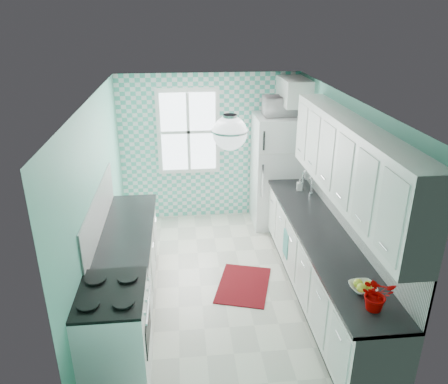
{
  "coord_description": "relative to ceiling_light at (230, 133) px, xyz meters",
  "views": [
    {
      "loc": [
        -0.48,
        -4.92,
        3.44
      ],
      "look_at": [
        0.05,
        0.25,
        1.25
      ],
      "focal_mm": 35.0,
      "sensor_mm": 36.0,
      "label": 1
    }
  ],
  "objects": [
    {
      "name": "backsplash_right",
      "position": [
        1.49,
        0.4,
        -1.13
      ],
      "size": [
        0.02,
        3.6,
        0.51
      ],
      "primitive_type": "cube",
      "color": "white",
      "rests_on": "wall_right"
    },
    {
      "name": "potted_plant",
      "position": [
        1.2,
        -1.06,
        -1.22
      ],
      "size": [
        0.3,
        0.26,
        0.32
      ],
      "primitive_type": "imported",
      "rotation": [
        0.0,
        0.0,
        -0.05
      ],
      "color": "red",
      "rests_on": "countertop_right"
    },
    {
      "name": "wall_left",
      "position": [
        -1.51,
        0.8,
        -1.07
      ],
      "size": [
        0.02,
        4.4,
        2.5
      ],
      "primitive_type": "cube",
      "color": "#62B79F",
      "rests_on": "floor"
    },
    {
      "name": "upper_cabinet_fridge",
      "position": [
        1.3,
        2.63,
        -0.07
      ],
      "size": [
        0.4,
        0.74,
        0.4
      ],
      "primitive_type": "cube",
      "color": "white",
      "rests_on": "wall_right"
    },
    {
      "name": "window",
      "position": [
        -0.35,
        2.96,
        -0.77
      ],
      "size": [
        1.04,
        0.05,
        1.44
      ],
      "color": "white",
      "rests_on": "wall_back"
    },
    {
      "name": "ceiling",
      "position": [
        0.0,
        0.8,
        0.19
      ],
      "size": [
        3.0,
        4.4,
        0.02
      ],
      "primitive_type": "cube",
      "color": "white",
      "rests_on": "wall_back"
    },
    {
      "name": "dish_towel",
      "position": [
        0.89,
        0.97,
        -1.84
      ],
      "size": [
        0.04,
        0.25,
        0.37
      ],
      "primitive_type": "cube",
      "rotation": [
        0.0,
        0.0,
        0.08
      ],
      "color": "#4FAFA8",
      "rests_on": "base_cabinets_right"
    },
    {
      "name": "ceiling_light",
      "position": [
        0.0,
        0.0,
        0.0
      ],
      "size": [
        0.34,
        0.34,
        0.35
      ],
      "color": "silver",
      "rests_on": "ceiling"
    },
    {
      "name": "upper_cabinets_right",
      "position": [
        1.33,
        0.2,
        -0.42
      ],
      "size": [
        0.33,
        3.2,
        0.9
      ],
      "primitive_type": "cube",
      "color": "white",
      "rests_on": "wall_right"
    },
    {
      "name": "base_cabinets_left",
      "position": [
        -1.2,
        0.73,
        -1.87
      ],
      "size": [
        0.6,
        2.15,
        0.9
      ],
      "primitive_type": "cube",
      "color": "white",
      "rests_on": "floor"
    },
    {
      "name": "countertop_left",
      "position": [
        -1.19,
        0.73,
        -1.4
      ],
      "size": [
        0.63,
        2.15,
        0.04
      ],
      "primitive_type": "cube",
      "color": "black",
      "rests_on": "base_cabinets_left"
    },
    {
      "name": "backsplash_left",
      "position": [
        -1.49,
        0.73,
        -1.13
      ],
      "size": [
        0.02,
        2.15,
        0.51
      ],
      "primitive_type": "cube",
      "color": "white",
      "rests_on": "wall_left"
    },
    {
      "name": "countertop_right",
      "position": [
        1.19,
        0.4,
        -1.4
      ],
      "size": [
        0.63,
        3.6,
        0.04
      ],
      "primitive_type": "cube",
      "color": "black",
      "rests_on": "base_cabinets_right"
    },
    {
      "name": "rug",
      "position": [
        0.28,
        0.75,
        -2.32
      ],
      "size": [
        0.89,
        1.08,
        0.01
      ],
      "primitive_type": "cube",
      "rotation": [
        0.0,
        0.0,
        -0.29
      ],
      "color": "maroon",
      "rests_on": "floor"
    },
    {
      "name": "accent_wall",
      "position": [
        0.0,
        2.99,
        -1.07
      ],
      "size": [
        3.0,
        0.01,
        2.5
      ],
      "primitive_type": "cube",
      "color": "#50BEA7",
      "rests_on": "wall_back"
    },
    {
      "name": "fruit_bowl",
      "position": [
        1.2,
        -0.78,
        -1.35
      ],
      "size": [
        0.26,
        0.26,
        0.06
      ],
      "primitive_type": "imported",
      "rotation": [
        0.0,
        0.0,
        0.05
      ],
      "color": "white",
      "rests_on": "countertop_right"
    },
    {
      "name": "soap_bottle",
      "position": [
        1.25,
        1.74,
        -1.29
      ],
      "size": [
        0.09,
        0.09,
        0.18
      ],
      "primitive_type": "imported",
      "rotation": [
        0.0,
        0.0,
        -0.14
      ],
      "color": "#96B1C5",
      "rests_on": "countertop_right"
    },
    {
      "name": "fridge",
      "position": [
        1.11,
        2.58,
        -1.39
      ],
      "size": [
        0.82,
        0.81,
        1.87
      ],
      "rotation": [
        0.0,
        0.0,
        0.01
      ],
      "color": "white",
      "rests_on": "floor"
    },
    {
      "name": "stove",
      "position": [
        -1.2,
        -0.66,
        -1.8
      ],
      "size": [
        0.66,
        0.83,
        1.0
      ],
      "rotation": [
        0.0,
        0.0,
        0.0
      ],
      "color": "silver",
      "rests_on": "floor"
    },
    {
      "name": "wall_back",
      "position": [
        0.0,
        3.01,
        -1.07
      ],
      "size": [
        3.0,
        0.02,
        2.5
      ],
      "primitive_type": "cube",
      "color": "#62B79F",
      "rests_on": "floor"
    },
    {
      "name": "wall_right",
      "position": [
        1.51,
        0.8,
        -1.07
      ],
      "size": [
        0.02,
        4.4,
        2.5
      ],
      "primitive_type": "cube",
      "color": "#62B79F",
      "rests_on": "floor"
    },
    {
      "name": "wall_front",
      "position": [
        0.0,
        -1.41,
        -1.07
      ],
      "size": [
        3.0,
        0.02,
        2.5
      ],
      "primitive_type": "cube",
      "color": "#62B79F",
      "rests_on": "floor"
    },
    {
      "name": "base_cabinets_right",
      "position": [
        1.2,
        0.4,
        -1.87
      ],
      "size": [
        0.6,
        3.6,
        0.9
      ],
      "primitive_type": "cube",
      "color": "white",
      "rests_on": "floor"
    },
    {
      "name": "floor",
      "position": [
        0.0,
        0.8,
        -2.33
      ],
      "size": [
        3.0,
        4.4,
        0.02
      ],
      "primitive_type": "cube",
      "color": "silver",
      "rests_on": "ground"
    },
    {
      "name": "sink",
      "position": [
        1.2,
        1.51,
        -1.39
      ],
      "size": [
        0.44,
        0.37,
        0.53
      ],
      "rotation": [
        0.0,
        0.0,
        0.01
      ],
      "color": "silver",
      "rests_on": "countertop_right"
    },
    {
      "name": "microwave",
      "position": [
        1.11,
        2.58,
        -0.3
      ],
      "size": [
        0.56,
        0.39,
        0.3
      ],
      "primitive_type": "imported",
      "rotation": [
        0.0,
        0.0,
        3.17
      ],
      "color": "silver",
      "rests_on": "fridge"
    }
  ]
}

